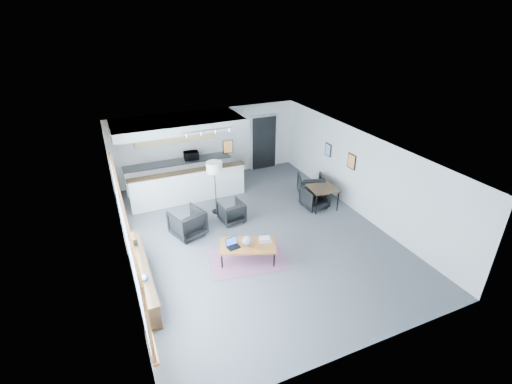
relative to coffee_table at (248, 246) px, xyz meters
name	(u,v)px	position (x,y,z in m)	size (l,w,h in m)	color
room	(255,194)	(0.66, 1.02, 0.87)	(7.02, 9.02, 2.62)	#49494B
window	(126,234)	(-2.81, 0.12, 1.03)	(0.10, 5.95, 1.66)	#8CBFFF
console	(142,277)	(-2.64, -0.03, -0.10)	(0.35, 3.00, 0.80)	#322011
kitchenette	(180,154)	(-0.54, 4.72, 0.95)	(4.20, 1.96, 2.60)	white
doorway	(264,142)	(2.96, 5.44, 0.65)	(1.10, 0.12, 2.15)	black
track_light	(208,131)	(0.07, 3.22, 2.10)	(1.60, 0.07, 0.15)	silver
wall_art_lower	(352,161)	(4.12, 1.42, 1.12)	(0.03, 0.38, 0.48)	black
wall_art_upper	(328,150)	(4.12, 2.72, 1.07)	(0.03, 0.34, 0.44)	black
kilim_rug	(248,259)	(0.00, 0.00, -0.42)	(2.16, 1.65, 0.01)	#673950
coffee_table	(248,246)	(0.00, 0.00, 0.00)	(1.59, 1.22, 0.46)	brown
laptop	(232,244)	(-0.38, 0.09, 0.10)	(0.35, 0.30, 0.23)	black
ceramic_pot	(248,241)	(-0.02, -0.03, 0.17)	(0.27, 0.27, 0.27)	gray
book_stack	(265,239)	(0.48, 0.00, 0.08)	(0.36, 0.32, 0.09)	silver
coaster	(255,249)	(0.08, -0.24, 0.04)	(0.11, 0.11, 0.01)	#E5590C
armchair_left	(187,222)	(-1.12, 1.76, 0.01)	(0.84, 0.79, 0.86)	black
armchair_right	(231,211)	(0.28, 1.97, -0.07)	(0.69, 0.65, 0.71)	black
floor_lamp	(214,169)	(0.05, 2.71, 1.06)	(0.61, 0.61, 1.71)	black
dining_table	(323,190)	(3.28, 1.62, 0.22)	(0.93, 0.93, 0.70)	#322011
dining_chair_near	(315,198)	(3.08, 1.72, -0.10)	(0.63, 0.59, 0.65)	black
dining_chair_far	(310,186)	(3.36, 2.47, -0.07)	(0.70, 0.65, 0.72)	black
microwave	(191,155)	(-0.06, 5.17, 0.68)	(0.52, 0.29, 0.35)	black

